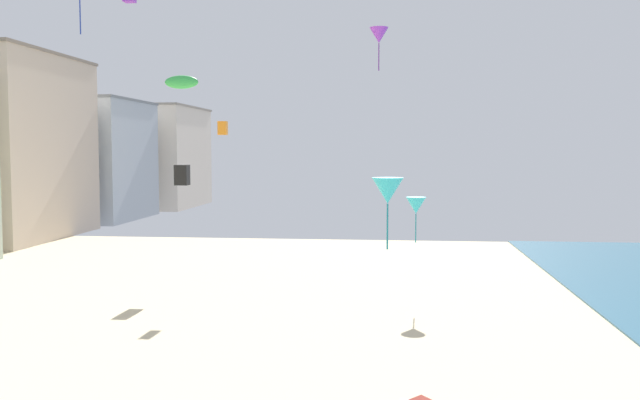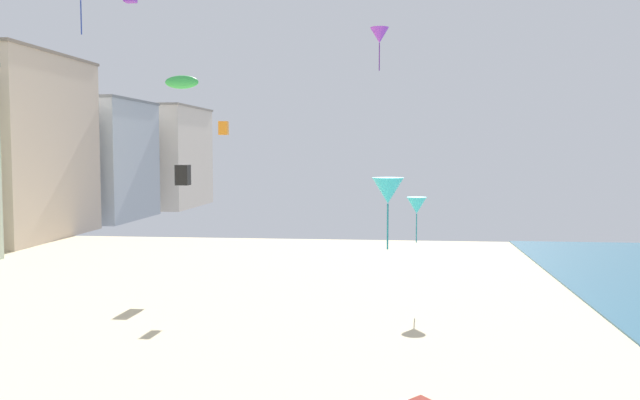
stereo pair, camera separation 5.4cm
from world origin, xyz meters
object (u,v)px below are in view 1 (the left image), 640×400
at_px(kite_black_box, 182,175).
at_px(kite_cyan_delta_2, 388,191).
at_px(kite_cyan_delta, 416,205).
at_px(kite_purple_delta, 379,35).
at_px(kite_green_parafoil, 182,82).
at_px(kite_orange_box, 223,128).

distance_m(kite_black_box, kite_cyan_delta_2, 22.00).
xyz_separation_m(kite_cyan_delta, kite_purple_delta, (-2.12, -6.23, 8.94)).
bearing_deg(kite_black_box, kite_cyan_delta, -14.18).
bearing_deg(kite_purple_delta, kite_green_parafoil, -132.71).
distance_m(kite_black_box, kite_orange_box, 4.22).
bearing_deg(kite_orange_box, kite_cyan_delta_2, -57.11).
xyz_separation_m(kite_cyan_delta, kite_black_box, (-15.41, 3.89, 1.60)).
bearing_deg(kite_orange_box, kite_black_box, 177.11).
bearing_deg(kite_orange_box, kite_green_parafoil, -80.90).
xyz_separation_m(kite_green_parafoil, kite_black_box, (-5.75, 18.29, -4.34)).
bearing_deg(kite_cyan_delta_2, kite_orange_box, 122.89).
bearing_deg(kite_purple_delta, kite_cyan_delta, 71.21).
distance_m(kite_green_parafoil, kite_purple_delta, 11.52).
height_order(kite_black_box, kite_cyan_delta_2, kite_black_box).
height_order(kite_green_parafoil, kite_cyan_delta_2, kite_green_parafoil).
height_order(kite_green_parafoil, kite_purple_delta, kite_purple_delta).
xyz_separation_m(kite_purple_delta, kite_cyan_delta_2, (0.53, -6.99, -7.29)).
distance_m(kite_cyan_delta, kite_cyan_delta_2, 13.42).
bearing_deg(kite_cyan_delta, kite_green_parafoil, -123.86).
relative_size(kite_cyan_delta, kite_cyan_delta_2, 0.93).
bearing_deg(kite_purple_delta, kite_cyan_delta_2, -85.66).
relative_size(kite_cyan_delta, kite_green_parafoil, 2.01).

